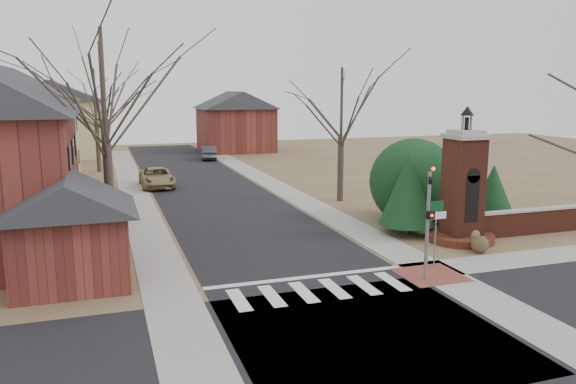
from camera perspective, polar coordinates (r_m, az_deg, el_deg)
name	(u,v)px	position (r m, az deg, el deg)	size (l,w,h in m)	color
ground	(328,298)	(20.09, 4.04, -10.72)	(120.00, 120.00, 0.00)	brown
main_street	(210,192)	(40.60, -7.91, 0.04)	(8.00, 70.00, 0.01)	black
cross_street	(366,333)	(17.57, 7.89, -13.98)	(120.00, 8.00, 0.01)	black
crosswalk_zone	(319,290)	(20.78, 3.18, -9.95)	(8.00, 2.20, 0.02)	silver
stop_bar	(305,278)	(22.09, 1.73, -8.68)	(8.00, 0.35, 0.02)	silver
sidewalk_right_main	(279,188)	(41.84, -0.90, 0.46)	(2.00, 60.00, 0.02)	gray
sidewalk_left	(135,196)	(40.00, -15.25, -0.38)	(2.00, 60.00, 0.02)	gray
curb_apron	(430,275)	(23.05, 14.27, -8.18)	(2.40, 2.40, 0.02)	brown
traffic_signal_pole	(428,215)	(21.77, 14.07, -2.23)	(0.28, 0.41, 4.50)	slate
sign_post	(436,220)	(23.75, 14.81, -2.80)	(0.90, 0.07, 2.75)	slate
brick_gate_monument	(463,197)	(28.03, 17.31, -0.49)	(3.20, 3.20, 6.47)	#5E281B
brick_garden_wall	(536,221)	(31.15, 23.91, -2.68)	(7.50, 0.50, 1.30)	#5E281B
house_stucco_left	(7,127)	(44.80, -26.64, 5.93)	(9.80, 12.80, 9.28)	beige
garage_left	(70,226)	(22.38, -21.28, -3.21)	(4.80, 4.80, 4.29)	brown
house_distant_left	(52,118)	(65.52, -22.81, 6.98)	(10.80, 8.80, 8.53)	beige
house_distant_right	(235,120)	(67.13, -5.38, 7.29)	(8.80, 8.80, 7.30)	brown
evergreen_near	(408,189)	(28.68, 12.07, 0.27)	(2.80, 2.80, 4.10)	#473D33
evergreen_mid	(451,177)	(31.40, 16.18, 1.50)	(3.40, 3.40, 4.70)	#473D33
evergreen_far	(493,191)	(31.90, 20.10, 0.14)	(2.40, 2.40, 3.30)	#473D33
evergreen_mass	(413,178)	(31.70, 12.60, 1.38)	(4.80, 4.80, 4.80)	black
bare_tree_0	(103,78)	(26.29, -18.29, 10.90)	(8.05, 8.05, 11.15)	#473D33
bare_tree_1	(101,77)	(39.30, -18.48, 11.04)	(8.40, 8.40, 11.64)	#473D33
bare_tree_2	(95,92)	(52.29, -19.04, 9.61)	(7.35, 7.35, 10.19)	#473D33
bare_tree_3	(342,98)	(36.41, 5.48, 9.50)	(7.00, 7.00, 9.70)	#473D33
pickup_truck	(157,177)	(43.24, -13.18, 1.45)	(2.38, 5.15, 1.43)	#9C8855
distant_car	(209,153)	(59.35, -8.06, 3.98)	(1.50, 4.30, 1.42)	#35383D
dry_shrub_left	(480,244)	(26.63, 18.90, -5.05)	(0.79, 0.79, 0.79)	brown
dry_shrub_right	(471,234)	(28.26, 18.08, -4.04)	(0.87, 0.87, 0.87)	olive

